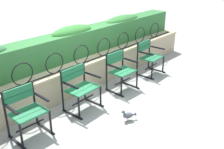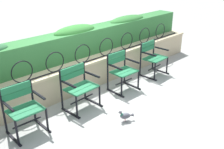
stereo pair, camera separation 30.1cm
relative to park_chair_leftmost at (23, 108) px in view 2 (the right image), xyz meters
The scene contains 9 objects.
ground_plane 1.92m from the park_chair_leftmost, ahead, with size 60.00×60.00×0.00m, color #9E9E99.
stone_wall 1.93m from the park_chair_leftmost, 18.04° to the left, with size 7.29×0.41×0.63m.
iron_arch_fence 1.82m from the park_chair_leftmost, 17.03° to the left, with size 6.75×0.02×0.42m.
hedge_row 2.15m from the park_chair_leftmost, 29.10° to the left, with size 7.15×0.48×0.71m.
park_chair_leftmost is the anchor object (origin of this frame).
park_chair_centre_left 1.15m from the park_chair_leftmost, ahead, with size 0.65×0.55×0.83m.
park_chair_centre_right 2.31m from the park_chair_leftmost, ahead, with size 0.58×0.53×0.83m.
park_chair_rightmost 3.46m from the park_chair_leftmost, ahead, with size 0.61×0.55×0.83m.
pigeon_near_chairs 1.76m from the park_chair_leftmost, 34.51° to the right, with size 0.27×0.19×0.22m.
Camera 2 is at (-3.45, -3.41, 2.70)m, focal length 42.82 mm.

